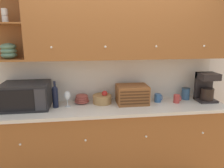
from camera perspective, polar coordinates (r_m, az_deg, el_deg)
The scene contains 15 objects.
ground_plane at distance 3.46m, azimuth -0.48°, elevation -19.21°, with size 24.00×24.00×0.00m, color #9E754C.
wall_back at distance 2.99m, azimuth -0.59°, elevation 2.55°, with size 5.26×0.06×2.60m.
counter_unit at distance 2.96m, azimuth 0.23°, elevation -14.46°, with size 2.88×0.62×0.96m.
backsplash_panel at distance 2.97m, azimuth -0.51°, elevation 1.44°, with size 2.86×0.01×0.58m.
upper_cabinets at distance 2.77m, azimuth 3.45°, elevation 15.70°, with size 2.86×0.36×0.88m.
microwave at distance 2.85m, azimuth -21.47°, elevation -2.83°, with size 0.55×0.41×0.31m.
wine_bottle at distance 2.76m, azimuth -14.62°, elevation -2.97°, with size 0.07×0.07×0.33m.
wine_glass at distance 2.76m, azimuth -11.61°, elevation -3.14°, with size 0.08×0.08×0.20m.
bowl_stack_on_counter at distance 2.89m, azimuth -7.89°, elevation -3.87°, with size 0.19×0.19×0.12m.
fruit_basket at distance 2.86m, azimuth -2.54°, elevation -3.85°, with size 0.24×0.24×0.17m.
bread_box at distance 2.84m, azimuth 5.29°, elevation -2.74°, with size 0.40×0.30×0.24m.
mug_blue_second at distance 2.97m, azimuth 11.89°, elevation -3.57°, with size 0.10×0.09×0.11m.
mug at distance 3.00m, azimuth 16.59°, elevation -3.70°, with size 0.09×0.08×0.11m.
storage_canister at distance 3.19m, azimuth 18.67°, elevation -2.38°, with size 0.12×0.12×0.16m.
coffee_maker at distance 3.18m, azimuth 23.36°, elevation -0.68°, with size 0.24×0.23×0.39m.
Camera 1 is at (-0.36, -2.89, 1.87)m, focal length 35.00 mm.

